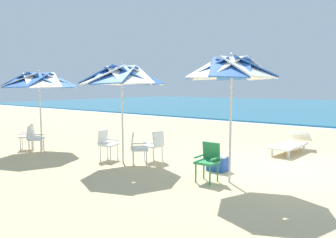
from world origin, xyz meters
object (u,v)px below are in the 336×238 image
at_px(beach_umbrella_0, 232,70).
at_px(plastic_chair_4, 29,134).
at_px(plastic_chair_2, 107,142).
at_px(plastic_chair_5, 34,137).
at_px(plastic_chair_0, 208,159).
at_px(beach_umbrella_1, 122,76).
at_px(plastic_chair_3, 155,144).
at_px(sun_lounger_1, 291,144).
at_px(beach_umbrella_2, 39,81).
at_px(cooler_box, 217,163).
at_px(plastic_chair_1, 137,147).

distance_m(beach_umbrella_0, plastic_chair_4, 7.35).
bearing_deg(plastic_chair_2, plastic_chair_5, -163.43).
xyz_separation_m(plastic_chair_0, beach_umbrella_1, (-2.77, 0.11, 1.88)).
height_order(plastic_chair_3, sun_lounger_1, plastic_chair_3).
relative_size(beach_umbrella_0, plastic_chair_4, 3.24).
bearing_deg(plastic_chair_4, plastic_chair_0, 4.07).
bearing_deg(plastic_chair_2, beach_umbrella_2, -172.97).
xyz_separation_m(beach_umbrella_0, beach_umbrella_2, (-6.62, -0.47, -0.16)).
bearing_deg(plastic_chair_5, cooler_box, 15.72).
bearing_deg(plastic_chair_0, sun_lounger_1, 81.91).
bearing_deg(beach_umbrella_2, plastic_chair_2, 7.03).
bearing_deg(sun_lounger_1, plastic_chair_5, -142.88).
xyz_separation_m(plastic_chair_5, cooler_box, (5.69, 1.60, -0.30)).
xyz_separation_m(beach_umbrella_0, plastic_chair_2, (-3.80, -0.13, -1.95)).
relative_size(plastic_chair_3, plastic_chair_5, 1.00).
bearing_deg(plastic_chair_1, beach_umbrella_2, -174.62).
bearing_deg(plastic_chair_1, sun_lounger_1, 55.86).
bearing_deg(plastic_chair_5, beach_umbrella_2, 122.02).
bearing_deg(beach_umbrella_0, sun_lounger_1, 87.40).
relative_size(plastic_chair_0, plastic_chair_5, 1.00).
distance_m(plastic_chair_0, sun_lounger_1, 4.31).
xyz_separation_m(plastic_chair_5, sun_lounger_1, (6.54, 4.95, -0.22)).
height_order(plastic_chair_4, plastic_chair_5, same).
xyz_separation_m(plastic_chair_4, plastic_chair_5, (0.69, -0.22, 0.00)).
height_order(beach_umbrella_2, plastic_chair_5, beach_umbrella_2).
bearing_deg(beach_umbrella_1, beach_umbrella_0, 1.60).
bearing_deg(beach_umbrella_2, plastic_chair_4, -155.84).
bearing_deg(plastic_chair_3, plastic_chair_2, -152.59).
bearing_deg(cooler_box, plastic_chair_0, -74.58).
bearing_deg(plastic_chair_1, beach_umbrella_0, 2.17).
relative_size(beach_umbrella_1, plastic_chair_3, 3.17).
height_order(beach_umbrella_0, plastic_chair_5, beach_umbrella_0).
xyz_separation_m(beach_umbrella_2, sun_lounger_1, (6.80, 4.54, -2.00)).
relative_size(beach_umbrella_1, plastic_chair_2, 3.17).
relative_size(plastic_chair_4, sun_lounger_1, 0.39).
distance_m(plastic_chair_1, plastic_chair_3, 0.64).
height_order(beach_umbrella_2, sun_lounger_1, beach_umbrella_2).
relative_size(plastic_chair_1, plastic_chair_5, 1.00).
distance_m(plastic_chair_2, plastic_chair_3, 1.42).
distance_m(beach_umbrella_0, beach_umbrella_1, 3.20).
height_order(sun_lounger_1, cooler_box, sun_lounger_1).
distance_m(plastic_chair_4, cooler_box, 6.53).
xyz_separation_m(plastic_chair_0, plastic_chair_1, (-2.22, 0.10, 0.00)).
xyz_separation_m(plastic_chair_0, cooler_box, (-0.25, 0.91, -0.30)).
height_order(plastic_chair_0, sun_lounger_1, plastic_chair_0).
bearing_deg(beach_umbrella_1, cooler_box, 17.63).
bearing_deg(beach_umbrella_1, beach_umbrella_2, -173.57).
xyz_separation_m(plastic_chair_0, sun_lounger_1, (0.61, 4.26, -0.22)).
height_order(plastic_chair_0, plastic_chair_1, same).
height_order(beach_umbrella_0, cooler_box, beach_umbrella_0).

